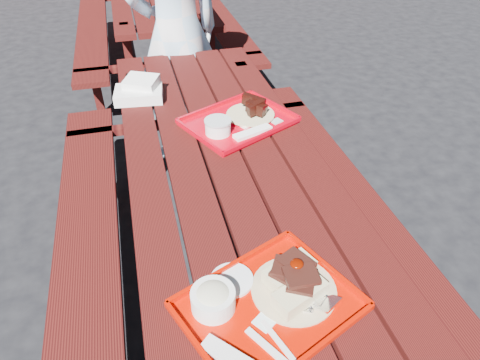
# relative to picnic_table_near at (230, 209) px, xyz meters

# --- Properties ---
(ground) EXTENTS (60.00, 60.00, 0.00)m
(ground) POSITION_rel_picnic_table_near_xyz_m (0.00, 0.00, -0.56)
(ground) COLOR black
(ground) RESTS_ON ground
(picnic_table_near) EXTENTS (1.41, 2.40, 0.75)m
(picnic_table_near) POSITION_rel_picnic_table_near_xyz_m (0.00, 0.00, 0.00)
(picnic_table_near) COLOR #43100C
(picnic_table_near) RESTS_ON ground
(picnic_table_far) EXTENTS (1.41, 2.40, 0.75)m
(picnic_table_far) POSITION_rel_picnic_table_near_xyz_m (0.00, 2.80, 0.00)
(picnic_table_far) COLOR #43100C
(picnic_table_far) RESTS_ON ground
(near_tray) EXTENTS (0.52, 0.47, 0.14)m
(near_tray) POSITION_rel_picnic_table_near_xyz_m (-0.05, -0.59, 0.22)
(near_tray) COLOR #B30E00
(near_tray) RESTS_ON picnic_table_near
(far_tray) EXTENTS (0.54, 0.49, 0.07)m
(far_tray) POSITION_rel_picnic_table_near_xyz_m (0.12, 0.32, 0.21)
(far_tray) COLOR #B90010
(far_tray) RESTS_ON picnic_table_near
(white_cloth) EXTENTS (0.24, 0.21, 0.09)m
(white_cloth) POSITION_rel_picnic_table_near_xyz_m (-0.27, 0.68, 0.23)
(white_cloth) COLOR white
(white_cloth) RESTS_ON picnic_table_near
(person) EXTENTS (0.70, 0.57, 1.64)m
(person) POSITION_rel_picnic_table_near_xyz_m (-0.00, 1.30, 0.26)
(person) COLOR #BAE2FF
(person) RESTS_ON ground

